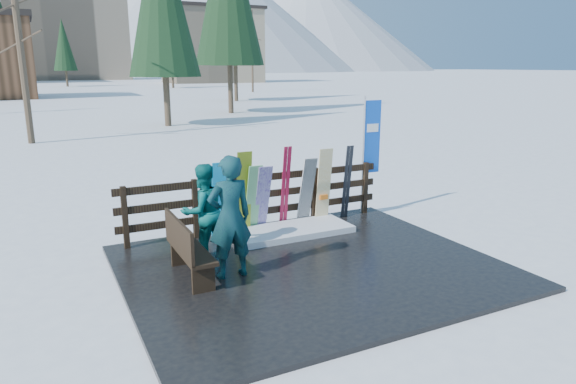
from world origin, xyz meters
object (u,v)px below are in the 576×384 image
bench (186,247)px  snowboard_0 (219,200)px  snowboard_1 (253,199)px  person_back (203,211)px  snowboard_4 (307,191)px  snowboard_2 (244,193)px  rental_flag (370,141)px  person_front (230,217)px  snowboard_3 (262,199)px  snowboard_5 (324,186)px

bench → snowboard_0: (1.09, 1.62, 0.23)m
snowboard_1 → person_back: (-1.28, -0.86, 0.13)m
snowboard_4 → person_back: 2.61m
snowboard_2 → rental_flag: 3.22m
snowboard_1 → person_front: 2.18m
bench → rental_flag: size_ratio=0.58×
snowboard_3 → snowboard_4: (0.99, -0.00, 0.04)m
snowboard_5 → snowboard_4: bearing=-180.0°
snowboard_2 → person_back: (-1.08, -0.86, -0.01)m
bench → snowboard_4: snowboard_4 is taller
bench → rental_flag: bearing=21.8°
snowboard_0 → snowboard_2: snowboard_2 is taller
bench → snowboard_2: (1.60, 1.62, 0.31)m
bench → rental_flag: rental_flag is taller
snowboard_4 → person_back: person_back is taller
snowboard_1 → person_back: bearing=-146.1°
snowboard_1 → snowboard_4: snowboard_4 is taller
snowboard_4 → snowboard_5: (0.41, 0.00, 0.08)m
rental_flag → person_back: bearing=-165.0°
snowboard_5 → rental_flag: rental_flag is taller
snowboard_3 → rental_flag: rental_flag is taller
snowboard_3 → person_front: (-1.35, -1.83, 0.29)m
snowboard_0 → snowboard_3: size_ratio=1.07×
snowboard_0 → snowboard_5: (2.30, 0.00, 0.05)m
snowboard_0 → snowboard_1: bearing=0.0°
snowboard_4 → snowboard_5: bearing=0.0°
rental_flag → person_front: size_ratio=1.34×
person_front → person_back: 0.99m
bench → snowboard_2: snowboard_2 is taller
rental_flag → person_front: (-4.07, -2.10, -0.64)m
rental_flag → snowboard_5: bearing=-168.5°
snowboard_2 → snowboard_4: (1.38, -0.00, -0.11)m
person_front → snowboard_2: bearing=-118.9°
snowboard_2 → rental_flag: (3.11, 0.27, 0.78)m
snowboard_2 → rental_flag: size_ratio=0.64×
snowboard_3 → person_back: person_back is taller
snowboard_0 → person_back: bearing=-123.8°
bench → snowboard_2: 2.30m
bench → rental_flag: (4.72, 1.89, 1.09)m
snowboard_2 → snowboard_3: snowboard_2 is taller
snowboard_2 → snowboard_1: bearing=0.0°
person_front → person_back: (-0.13, 0.97, -0.14)m
person_front → snowboard_1: bearing=-123.4°
snowboard_5 → snowboard_2: bearing=-180.0°
snowboard_5 → person_front: 3.31m
rental_flag → snowboard_3: bearing=-174.3°
snowboard_2 → snowboard_0: bearing=180.0°
bench → snowboard_5: size_ratio=0.94×
bench → person_back: size_ratio=0.91×
bench → person_front: person_front is taller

